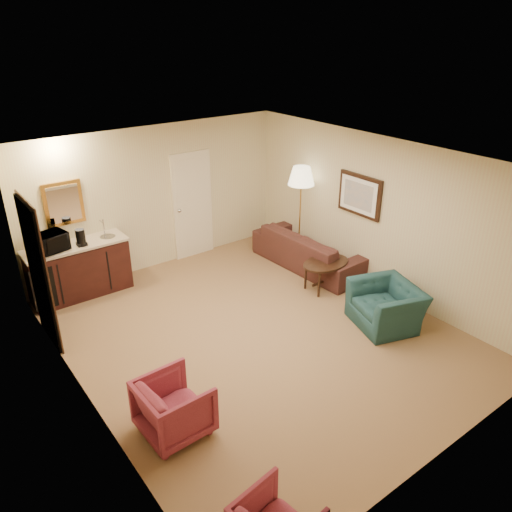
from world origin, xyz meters
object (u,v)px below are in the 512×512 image
(rose_chair_near, at_px, (174,405))
(microwave, at_px, (48,241))
(coffee_table, at_px, (325,275))
(wetbar_cabinet, at_px, (79,270))
(coffee_maker, at_px, (81,238))
(waste_bin, at_px, (120,276))
(teal_armchair, at_px, (387,299))
(sofa, at_px, (310,244))
(floor_lamp, at_px, (300,214))

(rose_chair_near, height_order, microwave, microwave)
(coffee_table, xyz_separation_m, microwave, (-3.82, 2.28, 0.85))
(wetbar_cabinet, distance_m, coffee_maker, 0.61)
(waste_bin, bearing_deg, teal_armchair, -53.19)
(sofa, xyz_separation_m, teal_armchair, (-0.44, -2.19, -0.02))
(rose_chair_near, xyz_separation_m, waste_bin, (0.90, 3.65, -0.21))
(sofa, xyz_separation_m, waste_bin, (-3.15, 1.43, -0.29))
(rose_chair_near, distance_m, coffee_table, 3.93)
(rose_chair_near, height_order, coffee_maker, coffee_maker)
(waste_bin, relative_size, coffee_maker, 1.14)
(teal_armchair, bearing_deg, wetbar_cabinet, -120.13)
(rose_chair_near, xyz_separation_m, coffee_maker, (0.33, 3.61, 0.69))
(wetbar_cabinet, relative_size, teal_armchair, 1.65)
(floor_lamp, height_order, microwave, floor_lamp)
(rose_chair_near, distance_m, floor_lamp, 4.87)
(sofa, relative_size, waste_bin, 7.26)
(wetbar_cabinet, bearing_deg, rose_chair_near, -93.85)
(coffee_table, bearing_deg, teal_armchair, -92.66)
(rose_chair_near, height_order, floor_lamp, floor_lamp)
(sofa, height_order, coffee_table, sofa)
(wetbar_cabinet, bearing_deg, floor_lamp, -16.55)
(sofa, distance_m, floor_lamp, 0.59)
(rose_chair_near, height_order, coffee_table, rose_chair_near)
(coffee_maker, bearing_deg, coffee_table, -42.27)
(waste_bin, bearing_deg, coffee_maker, -176.12)
(rose_chair_near, bearing_deg, floor_lamp, -59.55)
(coffee_table, bearing_deg, rose_chair_near, -159.10)
(rose_chair_near, relative_size, floor_lamp, 0.40)
(floor_lamp, distance_m, microwave, 4.40)
(sofa, relative_size, coffee_maker, 8.27)
(wetbar_cabinet, distance_m, sofa, 4.09)
(floor_lamp, height_order, waste_bin, floor_lamp)
(wetbar_cabinet, xyz_separation_m, coffee_maker, (0.08, -0.11, 0.60))
(floor_lamp, height_order, coffee_maker, floor_lamp)
(floor_lamp, bearing_deg, wetbar_cabinet, 163.45)
(wetbar_cabinet, height_order, teal_armchair, wetbar_cabinet)
(wetbar_cabinet, bearing_deg, coffee_table, -34.12)
(rose_chair_near, bearing_deg, waste_bin, -15.53)
(sofa, xyz_separation_m, rose_chair_near, (-4.05, -2.22, -0.08))
(floor_lamp, relative_size, waste_bin, 5.80)
(wetbar_cabinet, height_order, microwave, microwave)
(teal_armchair, bearing_deg, waste_bin, -125.64)
(coffee_table, bearing_deg, microwave, 149.24)
(teal_armchair, height_order, microwave, microwave)
(microwave, bearing_deg, wetbar_cabinet, -7.09)
(wetbar_cabinet, relative_size, coffee_table, 1.88)
(coffee_maker, bearing_deg, microwave, 163.17)
(coffee_maker, bearing_deg, teal_armchair, -56.31)
(microwave, relative_size, coffee_maker, 1.93)
(wetbar_cabinet, relative_size, microwave, 3.05)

